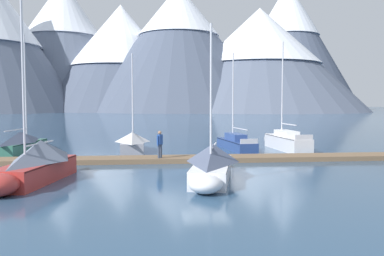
# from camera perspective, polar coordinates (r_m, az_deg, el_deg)

# --- Properties ---
(ground_plane) EXTENTS (700.00, 700.00, 0.00)m
(ground_plane) POSITION_cam_1_polar(r_m,az_deg,el_deg) (21.93, 1.92, -6.19)
(ground_plane) COLOR #2D4C6B
(mountain_central_massif) EXTENTS (80.80, 80.80, 63.83)m
(mountain_central_massif) POSITION_cam_1_polar(r_m,az_deg,el_deg) (212.96, -17.67, 11.39)
(mountain_central_massif) COLOR slate
(mountain_central_massif) RESTS_ON ground
(mountain_shoulder_ridge) EXTENTS (77.30, 77.30, 49.15)m
(mountain_shoulder_ridge) POSITION_cam_1_polar(r_m,az_deg,el_deg) (193.22, -9.98, 10.24)
(mountain_shoulder_ridge) COLOR #4C566B
(mountain_shoulder_ridge) RESTS_ON ground
(mountain_east_summit) EXTENTS (85.66, 85.66, 55.60)m
(mountain_east_summit) POSITION_cam_1_polar(r_m,az_deg,el_deg) (182.89, -1.88, 11.45)
(mountain_east_summit) COLOR #4C566B
(mountain_east_summit) RESTS_ON ground
(mountain_rear_spur) EXTENTS (93.75, 93.75, 45.62)m
(mountain_rear_spur) POSITION_cam_1_polar(r_m,az_deg,el_deg) (184.03, 9.51, 9.95)
(mountain_rear_spur) COLOR slate
(mountain_rear_spur) RESTS_ON ground
(mountain_north_horn) EXTENTS (72.23, 72.23, 63.70)m
(mountain_north_horn) POSITION_cam_1_polar(r_m,az_deg,el_deg) (212.99, 13.34, 11.40)
(mountain_north_horn) COLOR #4C566B
(mountain_north_horn) RESTS_ON ground
(dock) EXTENTS (28.69, 2.77, 0.30)m
(dock) POSITION_cam_1_polar(r_m,az_deg,el_deg) (25.82, 0.54, -4.38)
(dock) COLOR brown
(dock) RESTS_ON ground
(sailboat_nearest_berth) EXTENTS (2.37, 6.96, 8.87)m
(sailboat_nearest_berth) POSITION_cam_1_polar(r_m,az_deg,el_deg) (33.01, -22.72, -1.83)
(sailboat_nearest_berth) COLOR #336B56
(sailboat_nearest_berth) RESTS_ON ground
(sailboat_second_berth) EXTENTS (3.02, 6.79, 8.34)m
(sailboat_second_berth) POSITION_cam_1_polar(r_m,az_deg,el_deg) (20.24, -21.26, -4.63)
(sailboat_second_berth) COLOR #B2332D
(sailboat_second_berth) RESTS_ON ground
(sailboat_mid_dock_port) EXTENTS (1.90, 5.94, 7.54)m
(sailboat_mid_dock_port) POSITION_cam_1_polar(r_m,az_deg,el_deg) (31.31, -8.38, -1.99)
(sailboat_mid_dock_port) COLOR #93939E
(sailboat_mid_dock_port) RESTS_ON ground
(sailboat_mid_dock_starboard) EXTENTS (3.26, 6.99, 7.35)m
(sailboat_mid_dock_starboard) POSITION_cam_1_polar(r_m,az_deg,el_deg) (19.52, 2.84, -5.02)
(sailboat_mid_dock_starboard) COLOR white
(sailboat_mid_dock_starboard) RESTS_ON ground
(sailboat_far_berth) EXTENTS (2.05, 6.96, 7.80)m
(sailboat_far_berth) POSITION_cam_1_polar(r_m,az_deg,el_deg) (32.81, 6.05, -2.06)
(sailboat_far_berth) COLOR navy
(sailboat_far_berth) RESTS_ON ground
(sailboat_outer_slip) EXTENTS (1.72, 7.68, 8.64)m
(sailboat_outer_slip) POSITION_cam_1_polar(r_m,az_deg,el_deg) (33.27, 12.90, -1.80)
(sailboat_outer_slip) COLOR silver
(sailboat_outer_slip) RESTS_ON ground
(person_on_dock) EXTENTS (0.39, 0.51, 1.69)m
(person_on_dock) POSITION_cam_1_polar(r_m,az_deg,el_deg) (25.06, -4.57, -2.07)
(person_on_dock) COLOR #384256
(person_on_dock) RESTS_ON dock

